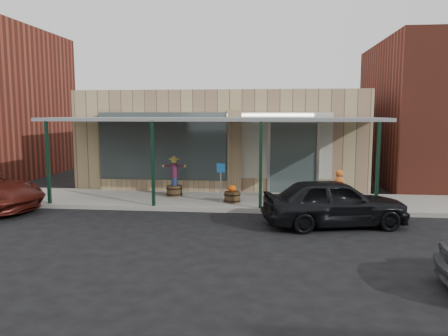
# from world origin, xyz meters

# --- Properties ---
(ground) EXTENTS (120.00, 120.00, 0.00)m
(ground) POSITION_xyz_m (0.00, 0.00, 0.00)
(ground) COLOR black
(ground) RESTS_ON ground
(sidewalk) EXTENTS (40.00, 3.20, 0.15)m
(sidewalk) POSITION_xyz_m (0.00, 3.60, 0.07)
(sidewalk) COLOR gray
(sidewalk) RESTS_ON ground
(storefront) EXTENTS (12.00, 6.25, 4.20)m
(storefront) POSITION_xyz_m (-0.00, 8.16, 2.09)
(storefront) COLOR tan
(storefront) RESTS_ON ground
(awning) EXTENTS (12.00, 3.00, 3.04)m
(awning) POSITION_xyz_m (0.00, 3.56, 3.01)
(awning) COLOR gray
(awning) RESTS_ON ground
(block_buildings_near) EXTENTS (61.00, 8.00, 8.00)m
(block_buildings_near) POSITION_xyz_m (2.01, 9.20, 3.77)
(block_buildings_near) COLOR maroon
(block_buildings_near) RESTS_ON ground
(barrel_scarecrow) EXTENTS (0.92, 0.74, 1.53)m
(barrel_scarecrow) POSITION_xyz_m (-1.50, 4.01, 0.67)
(barrel_scarecrow) COLOR #4F371F
(barrel_scarecrow) RESTS_ON sidewalk
(barrel_pumpkin) EXTENTS (0.68, 0.68, 0.66)m
(barrel_pumpkin) POSITION_xyz_m (0.79, 3.03, 0.38)
(barrel_pumpkin) COLOR #4F371F
(barrel_pumpkin) RESTS_ON sidewalk
(handicap_sign) EXTENTS (0.28, 0.13, 1.44)m
(handicap_sign) POSITION_xyz_m (0.46, 2.40, 1.08)
(handicap_sign) COLOR gray
(handicap_sign) RESTS_ON sidewalk
(parked_sedan) EXTENTS (4.38, 2.50, 1.56)m
(parked_sedan) POSITION_xyz_m (3.97, 0.63, 0.70)
(parked_sedan) COLOR black
(parked_sedan) RESTS_ON ground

